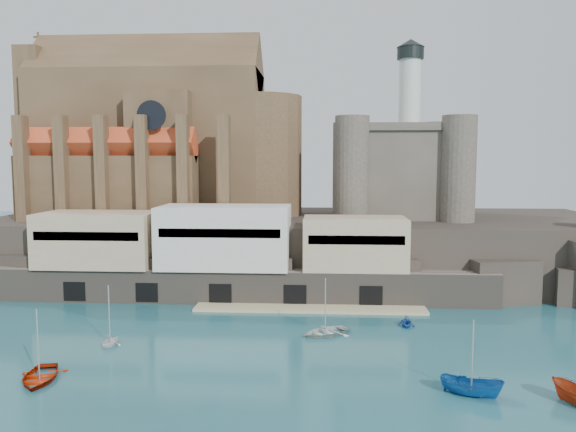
% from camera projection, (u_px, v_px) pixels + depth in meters
% --- Properties ---
extents(ground, '(300.00, 300.00, 0.00)m').
position_uv_depth(ground, '(286.00, 358.00, 55.08)').
color(ground, '#1A4E58').
rests_on(ground, ground).
extents(promontory, '(100.00, 36.00, 10.00)m').
position_uv_depth(promontory, '(300.00, 247.00, 93.70)').
color(promontory, black).
rests_on(promontory, ground).
extents(quay, '(70.00, 12.00, 13.05)m').
position_uv_depth(quay, '(223.00, 256.00, 78.00)').
color(quay, '#655C51').
rests_on(quay, ground).
extents(church, '(47.00, 25.93, 30.51)m').
position_uv_depth(church, '(161.00, 144.00, 95.87)').
color(church, '#4A3722').
rests_on(church, promontory).
extents(castle_keep, '(21.20, 21.20, 29.30)m').
position_uv_depth(castle_keep, '(398.00, 166.00, 93.06)').
color(castle_keep, '#484239').
rests_on(castle_keep, promontory).
extents(boat_0, '(4.47, 2.19, 6.02)m').
position_uv_depth(boat_0, '(40.00, 380.00, 49.62)').
color(boat_0, '#9D1B02').
rests_on(boat_0, ground).
extents(boat_2, '(2.51, 2.48, 5.11)m').
position_uv_depth(boat_2, '(471.00, 395.00, 46.39)').
color(boat_2, '#114E95').
rests_on(boat_2, ground).
extents(boat_4, '(2.84, 1.96, 3.06)m').
position_uv_depth(boat_4, '(110.00, 345.00, 58.90)').
color(boat_4, silver).
rests_on(boat_4, ground).
extents(boat_6, '(3.29, 4.03, 5.71)m').
position_uv_depth(boat_6, '(325.00, 334.00, 62.57)').
color(boat_6, beige).
rests_on(boat_6, ground).
extents(boat_7, '(2.76, 1.87, 3.02)m').
position_uv_depth(boat_7, '(406.00, 326.00, 65.76)').
color(boat_7, '#18459D').
rests_on(boat_7, ground).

